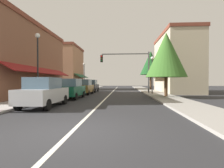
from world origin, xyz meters
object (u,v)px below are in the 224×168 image
at_px(parked_car_nearest_left, 44,92).
at_px(parked_car_third_left, 84,87).
at_px(parked_car_far_left, 91,86).
at_px(tree_right_near, 166,55).
at_px(street_lamp_right_mid, 152,69).
at_px(tree_right_far, 151,63).
at_px(parked_car_second_left, 71,89).
at_px(street_lamp_left_far, 84,72).
at_px(traffic_signal_mast_arm, 131,64).
at_px(street_lamp_left_near, 38,56).

height_order(parked_car_nearest_left, parked_car_third_left, same).
relative_size(parked_car_far_left, tree_right_near, 0.67).
bearing_deg(street_lamp_right_mid, tree_right_far, 82.28).
relative_size(parked_car_second_left, street_lamp_left_far, 0.90).
xyz_separation_m(parked_car_third_left, traffic_signal_mast_arm, (5.61, 1.86, 2.82)).
bearing_deg(street_lamp_right_mid, street_lamp_left_far, 142.18).
xyz_separation_m(parked_car_third_left, tree_right_near, (8.68, -3.82, 3.15)).
xyz_separation_m(street_lamp_right_mid, street_lamp_left_far, (-9.79, 7.60, 0.06)).
bearing_deg(tree_right_near, street_lamp_right_mid, 98.40).
bearing_deg(traffic_signal_mast_arm, street_lamp_left_far, 140.23).
relative_size(parked_car_third_left, tree_right_near, 0.67).
bearing_deg(parked_car_far_left, parked_car_third_left, -89.03).
xyz_separation_m(traffic_signal_mast_arm, street_lamp_left_near, (-7.38, -9.71, -0.26)).
distance_m(street_lamp_right_mid, tree_right_near, 4.34).
xyz_separation_m(parked_car_second_left, street_lamp_right_mid, (8.07, 5.67, 2.16)).
height_order(street_lamp_left_near, tree_right_near, tree_right_near).
bearing_deg(street_lamp_left_far, parked_car_second_left, -82.60).
bearing_deg(parked_car_third_left, street_lamp_right_mid, 2.61).
relative_size(parked_car_nearest_left, parked_car_third_left, 1.00).
bearing_deg(traffic_signal_mast_arm, parked_car_far_left, 151.19).
height_order(parked_car_second_left, street_lamp_left_far, street_lamp_left_far).
xyz_separation_m(parked_car_nearest_left, street_lamp_left_far, (-1.64, 18.48, 2.22)).
xyz_separation_m(parked_car_nearest_left, parked_car_third_left, (0.09, 10.52, 0.00)).
bearing_deg(tree_right_near, traffic_signal_mast_arm, 118.47).
bearing_deg(tree_right_near, parked_car_third_left, 156.27).
bearing_deg(parked_car_second_left, street_lamp_left_far, 98.04).
distance_m(street_lamp_left_far, tree_right_far, 11.66).
height_order(parked_car_second_left, tree_right_far, tree_right_far).
bearing_deg(tree_right_far, parked_car_far_left, -148.72).
bearing_deg(tree_right_near, tree_right_far, 86.89).
bearing_deg(street_lamp_left_far, parked_car_third_left, -77.77).
bearing_deg(tree_right_far, parked_car_nearest_left, -114.21).
bearing_deg(traffic_signal_mast_arm, parked_car_third_left, -161.66).
xyz_separation_m(parked_car_nearest_left, tree_right_far, (9.56, 21.26, 3.89)).
relative_size(parked_car_nearest_left, tree_right_near, 0.67).
bearing_deg(parked_car_third_left, tree_right_near, -23.68).
distance_m(parked_car_second_left, tree_right_near, 9.36).
xyz_separation_m(parked_car_second_left, street_lamp_left_near, (-1.77, -2.54, 2.56)).
relative_size(street_lamp_left_near, street_lamp_left_far, 1.13).
xyz_separation_m(parked_car_third_left, street_lamp_left_near, (-1.77, -7.85, 2.56)).
xyz_separation_m(traffic_signal_mast_arm, street_lamp_left_far, (-7.33, 6.10, -0.60)).
xyz_separation_m(street_lamp_right_mid, tree_right_far, (1.41, 10.37, 1.73)).
relative_size(street_lamp_left_near, street_lamp_right_mid, 1.16).
height_order(parked_car_nearest_left, tree_right_near, tree_right_near).
distance_m(parked_car_nearest_left, traffic_signal_mast_arm, 13.92).
height_order(parked_car_nearest_left, street_lamp_left_far, street_lamp_left_far).
xyz_separation_m(parked_car_second_left, parked_car_third_left, (0.00, 5.31, 0.00)).
bearing_deg(parked_car_nearest_left, street_lamp_right_mid, 53.01).
height_order(street_lamp_left_far, tree_right_far, tree_right_far).
bearing_deg(street_lamp_left_far, parked_car_far_left, -60.55).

